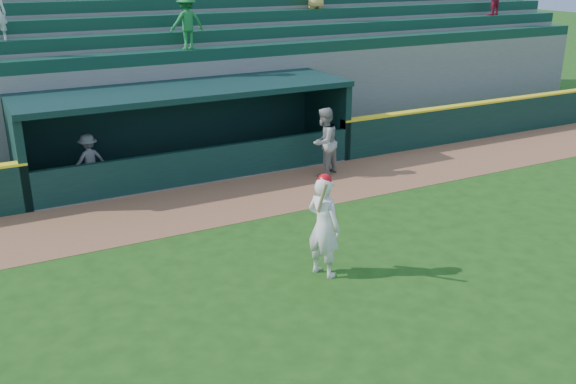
# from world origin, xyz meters

# --- Properties ---
(ground) EXTENTS (120.00, 120.00, 0.00)m
(ground) POSITION_xyz_m (0.00, 0.00, 0.00)
(ground) COLOR #1A4210
(ground) RESTS_ON ground
(warning_track) EXTENTS (40.00, 3.00, 0.01)m
(warning_track) POSITION_xyz_m (0.00, 4.90, 0.01)
(warning_track) COLOR brown
(warning_track) RESTS_ON ground
(field_wall_right) EXTENTS (15.50, 0.30, 1.20)m
(field_wall_right) POSITION_xyz_m (12.25, 6.55, 0.60)
(field_wall_right) COLOR black
(field_wall_right) RESTS_ON ground
(wall_stripe_right) EXTENTS (15.50, 0.32, 0.06)m
(wall_stripe_right) POSITION_xyz_m (12.25, 6.55, 1.23)
(wall_stripe_right) COLOR yellow
(wall_stripe_right) RESTS_ON field_wall_right
(dugout_player_front) EXTENTS (1.18, 1.10, 1.95)m
(dugout_player_front) POSITION_xyz_m (3.25, 5.57, 0.98)
(dugout_player_front) COLOR gray
(dugout_player_front) RESTS_ON ground
(dugout_player_inside) EXTENTS (1.02, 0.72, 1.44)m
(dugout_player_inside) POSITION_xyz_m (-2.84, 7.76, 0.72)
(dugout_player_inside) COLOR #989894
(dugout_player_inside) RESTS_ON ground
(dugout) EXTENTS (9.40, 2.80, 2.46)m
(dugout) POSITION_xyz_m (0.00, 8.00, 1.36)
(dugout) COLOR slate
(dugout) RESTS_ON ground
(stands) EXTENTS (34.50, 6.25, 7.61)m
(stands) POSITION_xyz_m (-0.00, 12.57, 2.40)
(stands) COLOR slate
(stands) RESTS_ON ground
(batter_at_plate) EXTENTS (0.72, 0.91, 2.09)m
(batter_at_plate) POSITION_xyz_m (0.07, 0.26, 1.03)
(batter_at_plate) COLOR silver
(batter_at_plate) RESTS_ON ground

